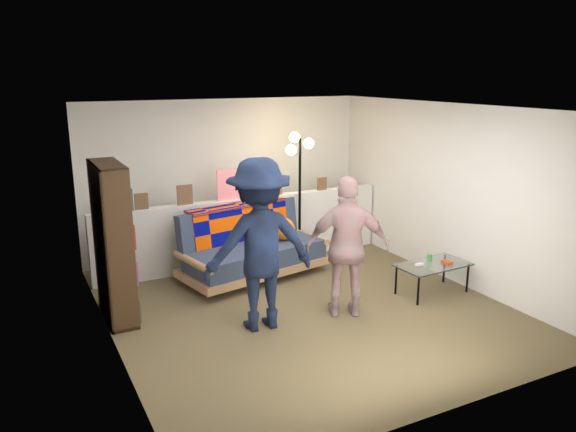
# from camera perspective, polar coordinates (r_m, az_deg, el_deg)

# --- Properties ---
(ground) EXTENTS (5.00, 5.00, 0.00)m
(ground) POSITION_cam_1_polar(r_m,az_deg,el_deg) (6.99, 1.51, -9.10)
(ground) COLOR brown
(ground) RESTS_ON ground
(room_shell) EXTENTS (4.60, 5.05, 2.45)m
(room_shell) POSITION_cam_1_polar(r_m,az_deg,el_deg) (6.92, -0.27, 5.12)
(room_shell) COLOR silver
(room_shell) RESTS_ON ground
(half_wall_ledge) EXTENTS (4.45, 0.15, 1.00)m
(half_wall_ledge) POSITION_cam_1_polar(r_m,az_deg,el_deg) (8.36, -4.38, -1.52)
(half_wall_ledge) COLOR silver
(half_wall_ledge) RESTS_ON ground
(ledge_decor) EXTENTS (2.97, 0.02, 0.45)m
(ledge_decor) POSITION_cam_1_polar(r_m,az_deg,el_deg) (8.10, -5.89, 2.86)
(ledge_decor) COLOR brown
(ledge_decor) RESTS_ON half_wall_ledge
(futon_sofa) EXTENTS (2.17, 1.32, 0.87)m
(futon_sofa) POSITION_cam_1_polar(r_m,az_deg,el_deg) (7.86, -3.65, -3.27)
(futon_sofa) COLOR tan
(futon_sofa) RESTS_ON ground
(bookshelf) EXTENTS (0.30, 0.91, 1.82)m
(bookshelf) POSITION_cam_1_polar(r_m,az_deg,el_deg) (6.70, -17.34, -3.09)
(bookshelf) COLOR #331E11
(bookshelf) RESTS_ON ground
(coffee_table) EXTENTS (0.97, 0.56, 0.49)m
(coffee_table) POSITION_cam_1_polar(r_m,az_deg,el_deg) (7.48, 14.52, -4.94)
(coffee_table) COLOR black
(coffee_table) RESTS_ON ground
(floor_lamp) EXTENTS (0.45, 0.37, 1.93)m
(floor_lamp) POSITION_cam_1_polar(r_m,az_deg,el_deg) (8.35, 1.09, 4.62)
(floor_lamp) COLOR black
(floor_lamp) RESTS_ON ground
(person_left) EXTENTS (1.30, 0.83, 1.92)m
(person_left) POSITION_cam_1_polar(r_m,az_deg,el_deg) (6.15, -2.93, -2.93)
(person_left) COLOR black
(person_left) RESTS_ON ground
(person_right) EXTENTS (1.05, 0.79, 1.66)m
(person_right) POSITION_cam_1_polar(r_m,az_deg,el_deg) (6.51, 6.09, -3.18)
(person_right) COLOR pink
(person_right) RESTS_ON ground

